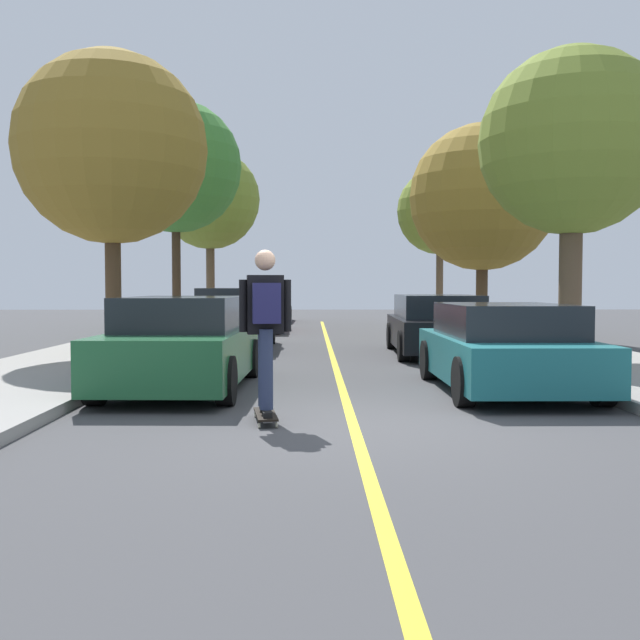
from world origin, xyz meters
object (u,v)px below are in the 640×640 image
(parked_car_left_nearest, at_px, (183,344))
(skateboarder, at_px, (266,321))
(parked_car_left_near, at_px, (234,319))
(street_tree_right_nearest, at_px, (572,143))
(parked_car_right_nearest, at_px, (505,348))
(street_tree_left_far, at_px, (210,200))
(street_tree_left_near, at_px, (175,167))
(street_tree_right_far, at_px, (440,212))
(parked_car_left_farthest, at_px, (267,306))
(parked_car_right_near, at_px, (437,325))
(skateboard, at_px, (266,415))
(parked_car_left_far, at_px, (256,310))
(street_tree_right_near, at_px, (483,198))
(street_tree_left_nearest, at_px, (112,149))

(parked_car_left_nearest, bearing_deg, skateboarder, -62.78)
(parked_car_left_near, bearing_deg, street_tree_right_nearest, -30.32)
(parked_car_right_nearest, bearing_deg, street_tree_left_far, 109.88)
(street_tree_left_near, distance_m, street_tree_right_far, 10.92)
(parked_car_left_nearest, relative_size, street_tree_left_near, 0.63)
(parked_car_left_farthest, height_order, parked_car_right_near, parked_car_left_farthest)
(parked_car_left_nearest, relative_size, parked_car_right_nearest, 1.06)
(parked_car_left_near, distance_m, skateboard, 9.90)
(parked_car_left_near, bearing_deg, street_tree_right_far, 56.37)
(parked_car_left_far, height_order, street_tree_right_nearest, street_tree_right_nearest)
(street_tree_left_near, relative_size, skateboarder, 3.78)
(parked_car_left_near, relative_size, parked_car_left_farthest, 0.90)
(parked_car_left_near, xyz_separation_m, street_tree_right_far, (6.83, 10.27, 3.67))
(parked_car_left_nearest, relative_size, parked_car_left_near, 1.03)
(parked_car_left_farthest, xyz_separation_m, street_tree_right_far, (6.83, -3.20, 3.70))
(parked_car_left_near, bearing_deg, street_tree_left_near, 117.72)
(parked_car_left_nearest, distance_m, parked_car_left_farthest, 20.60)
(parked_car_left_near, bearing_deg, street_tree_right_near, 25.55)
(street_tree_right_far, bearing_deg, street_tree_left_near, -145.34)
(street_tree_left_nearest, bearing_deg, street_tree_right_nearest, -6.57)
(street_tree_left_nearest, distance_m, street_tree_right_nearest, 9.03)
(street_tree_right_far, xyz_separation_m, skateboard, (-5.46, -20.05, -4.29))
(street_tree_left_near, bearing_deg, street_tree_left_nearest, -90.00)
(parked_car_left_near, height_order, street_tree_left_nearest, street_tree_left_nearest)
(parked_car_left_nearest, height_order, street_tree_right_near, street_tree_right_near)
(parked_car_left_nearest, distance_m, skateboard, 3.04)
(street_tree_right_far, bearing_deg, street_tree_left_far, 172.18)
(parked_car_left_farthest, distance_m, parked_car_right_nearest, 21.37)
(parked_car_left_farthest, xyz_separation_m, skateboarder, (1.38, -23.28, 0.46))
(parked_car_left_nearest, height_order, street_tree_left_nearest, street_tree_left_nearest)
(parked_car_left_nearest, distance_m, street_tree_right_far, 19.06)
(parked_car_right_near, relative_size, skateboarder, 2.49)
(street_tree_left_near, bearing_deg, parked_car_left_far, 55.34)
(parked_car_right_nearest, distance_m, skateboarder, 4.14)
(parked_car_left_nearest, xyz_separation_m, street_tree_right_nearest, (6.83, 3.14, 3.55))
(street_tree_left_nearest, distance_m, street_tree_right_near, 10.92)
(parked_car_right_near, bearing_deg, street_tree_left_near, 139.98)
(parked_car_right_near, bearing_deg, skateboard, -112.25)
(parked_car_left_nearest, relative_size, skateboarder, 2.39)
(parked_car_right_nearest, xyz_separation_m, skateboard, (-3.32, -2.39, -0.54))
(skateboard, bearing_deg, skateboarder, -82.32)
(street_tree_right_nearest, relative_size, street_tree_right_far, 0.99)
(parked_car_left_far, height_order, skateboard, parked_car_left_far)
(street_tree_right_far, bearing_deg, parked_car_right_near, -100.15)
(street_tree_left_far, relative_size, skateboarder, 3.75)
(street_tree_right_near, bearing_deg, street_tree_right_nearest, -90.00)
(street_tree_right_near, bearing_deg, parked_car_right_near, -113.42)
(street_tree_left_near, bearing_deg, street_tree_right_near, -5.11)
(parked_car_left_far, height_order, street_tree_left_nearest, street_tree_left_nearest)
(street_tree_left_nearest, bearing_deg, parked_car_left_farthest, 82.58)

